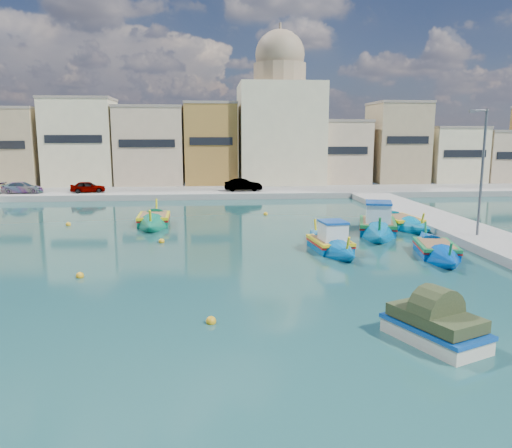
# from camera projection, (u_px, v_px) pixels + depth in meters

# --- Properties ---
(ground) EXTENTS (160.00, 160.00, 0.00)m
(ground) POSITION_uv_depth(u_px,v_px,m) (181.00, 278.00, 22.93)
(ground) COLOR #123736
(ground) RESTS_ON ground
(north_quay) EXTENTS (80.00, 8.00, 0.60)m
(north_quay) POSITION_uv_depth(u_px,v_px,m) (198.00, 193.00, 54.25)
(north_quay) COLOR gray
(north_quay) RESTS_ON ground
(north_townhouses) EXTENTS (83.20, 7.87, 10.19)m
(north_townhouses) POSITION_uv_depth(u_px,v_px,m) (253.00, 147.00, 61.23)
(north_townhouses) COLOR tan
(north_townhouses) RESTS_ON ground
(church_block) EXTENTS (10.00, 10.00, 19.10)m
(church_block) POSITION_uv_depth(u_px,v_px,m) (279.00, 119.00, 61.55)
(church_block) COLOR beige
(church_block) RESTS_ON ground
(quay_street_lamp) EXTENTS (1.18, 0.16, 8.00)m
(quay_street_lamp) POSITION_uv_depth(u_px,v_px,m) (481.00, 172.00, 29.60)
(quay_street_lamp) COLOR #595B60
(quay_street_lamp) RESTS_ON ground
(parked_cars) EXTENTS (26.72, 1.89, 1.31)m
(parked_cars) POSITION_uv_depth(u_px,v_px,m) (120.00, 186.00, 51.90)
(parked_cars) COLOR #4C1919
(parked_cars) RESTS_ON north_quay
(luzzu_turquoise_cabin) EXTENTS (5.19, 10.54, 3.32)m
(luzzu_turquoise_cabin) POSITION_uv_depth(u_px,v_px,m) (377.00, 226.00, 33.70)
(luzzu_turquoise_cabin) COLOR #0066A5
(luzzu_turquoise_cabin) RESTS_ON ground
(luzzu_blue_cabin) EXTENTS (2.64, 7.76, 2.69)m
(luzzu_blue_cabin) POSITION_uv_depth(u_px,v_px,m) (330.00, 244.00, 28.47)
(luzzu_blue_cabin) COLOR #005AA5
(luzzu_blue_cabin) RESTS_ON ground
(luzzu_cyan_mid) EXTENTS (2.86, 8.72, 2.53)m
(luzzu_cyan_mid) POSITION_uv_depth(u_px,v_px,m) (400.00, 223.00, 35.94)
(luzzu_cyan_mid) COLOR #0074A3
(luzzu_cyan_mid) RESTS_ON ground
(luzzu_green) EXTENTS (2.42, 8.45, 2.64)m
(luzzu_green) POSITION_uv_depth(u_px,v_px,m) (154.00, 221.00, 36.61)
(luzzu_green) COLOR #0A7050
(luzzu_green) RESTS_ON ground
(luzzu_blue_south) EXTENTS (3.58, 8.40, 2.36)m
(luzzu_blue_south) POSITION_uv_depth(u_px,v_px,m) (436.00, 250.00, 27.34)
(luzzu_blue_south) COLOR #0044AA
(luzzu_blue_south) RESTS_ON ground
(tender_near) EXTENTS (2.87, 3.64, 1.59)m
(tender_near) POSITION_uv_depth(u_px,v_px,m) (435.00, 328.00, 15.77)
(tender_near) COLOR beige
(tender_near) RESTS_ON ground
(mooring_buoys) EXTENTS (25.77, 23.98, 0.36)m
(mooring_buoys) POSITION_uv_depth(u_px,v_px,m) (211.00, 247.00, 29.04)
(mooring_buoys) COLOR #F0AA19
(mooring_buoys) RESTS_ON ground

